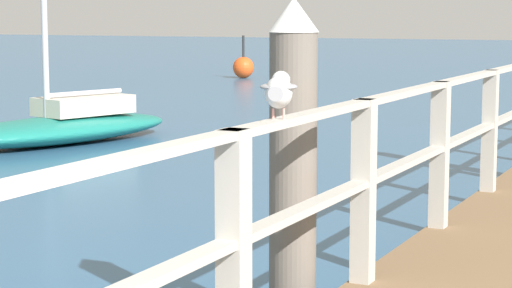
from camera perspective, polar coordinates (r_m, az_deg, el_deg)
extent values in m
cube|color=#B2ADA3|center=(4.23, -1.32, -6.47)|extent=(0.12, 0.12, 1.09)
cube|color=#B2ADA3|center=(5.72, 6.34, -2.79)|extent=(0.12, 0.12, 1.09)
cube|color=#B2ADA3|center=(7.28, 10.74, -0.64)|extent=(0.12, 0.12, 1.09)
cube|color=#B2ADA3|center=(8.88, 13.57, 0.75)|extent=(0.12, 0.12, 1.09)
cylinder|color=#6B6056|center=(5.72, 2.18, -3.36)|extent=(0.28, 0.28, 1.98)
cone|color=white|center=(5.61, 2.24, 7.61)|extent=(0.29, 0.29, 0.20)
ellipsoid|color=white|center=(4.53, 1.34, 3.06)|extent=(0.22, 0.31, 0.15)
sphere|color=white|center=(4.70, 1.48, 3.77)|extent=(0.09, 0.09, 0.09)
cone|color=gold|center=(4.77, 1.52, 3.82)|extent=(0.04, 0.06, 0.02)
cone|color=#939399|center=(4.36, 1.20, 3.01)|extent=(0.09, 0.10, 0.07)
ellipsoid|color=#939399|center=(4.53, 1.34, 3.39)|extent=(0.24, 0.27, 0.04)
cylinder|color=tan|center=(4.53, 1.01, 1.79)|extent=(0.01, 0.01, 0.05)
cylinder|color=tan|center=(4.53, 1.65, 1.78)|extent=(0.01, 0.01, 0.05)
ellipsoid|color=#197266|center=(16.08, -11.53, 0.82)|extent=(2.62, 4.60, 0.44)
cylinder|color=#B2B2B7|center=(16.35, -10.04, 2.97)|extent=(0.50, 1.49, 0.08)
cube|color=beige|center=(16.35, -10.09, 2.27)|extent=(1.22, 1.74, 0.30)
sphere|color=#E54C19|center=(32.06, -0.75, 4.52)|extent=(0.70, 0.70, 0.70)
cylinder|color=#262626|center=(32.03, -0.75, 5.77)|extent=(0.08, 0.08, 0.70)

